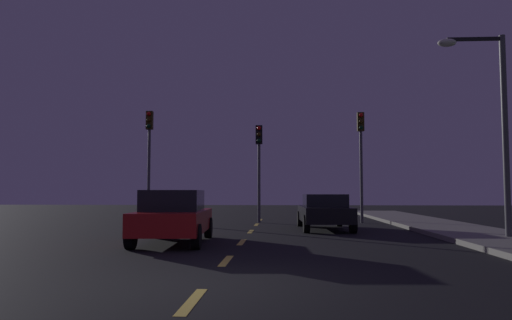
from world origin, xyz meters
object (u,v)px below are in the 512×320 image
at_px(traffic_signal_left, 149,145).
at_px(car_stopped_ahead, 324,211).
at_px(car_adjacent_lane, 174,216).
at_px(street_lamp_right, 493,113).
at_px(traffic_signal_right, 361,146).
at_px(traffic_signal_center, 259,154).

xyz_separation_m(traffic_signal_left, car_stopped_ahead, (8.12, -4.14, -3.05)).
bearing_deg(car_adjacent_lane, street_lamp_right, 5.98).
relative_size(traffic_signal_left, traffic_signal_right, 1.03).
relative_size(traffic_signal_center, car_adjacent_lane, 1.06).
xyz_separation_m(traffic_signal_left, street_lamp_right, (12.78, -8.48, 0.03)).
bearing_deg(car_stopped_ahead, street_lamp_right, -42.90).
relative_size(traffic_signal_right, car_stopped_ahead, 1.16).
relative_size(traffic_signal_center, street_lamp_right, 0.76).
distance_m(traffic_signal_right, street_lamp_right, 8.85).
bearing_deg(traffic_signal_center, traffic_signal_left, 179.98).
distance_m(traffic_signal_left, traffic_signal_center, 5.39).
bearing_deg(traffic_signal_center, car_stopped_ahead, -56.40).
xyz_separation_m(traffic_signal_center, traffic_signal_right, (4.86, 0.00, 0.38)).
xyz_separation_m(car_adjacent_lane, street_lamp_right, (9.37, 0.98, 3.03)).
xyz_separation_m(traffic_signal_center, street_lamp_right, (7.41, -8.47, 0.51)).
relative_size(traffic_signal_right, car_adjacent_lane, 1.20).
bearing_deg(traffic_signal_center, traffic_signal_right, 0.01).
xyz_separation_m(traffic_signal_left, traffic_signal_right, (10.23, -0.00, -0.10)).
distance_m(traffic_signal_center, car_stopped_ahead, 5.60).
bearing_deg(traffic_signal_center, car_adjacent_lane, -101.67).
height_order(traffic_signal_right, car_adjacent_lane, traffic_signal_right).
relative_size(traffic_signal_left, traffic_signal_center, 1.16).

